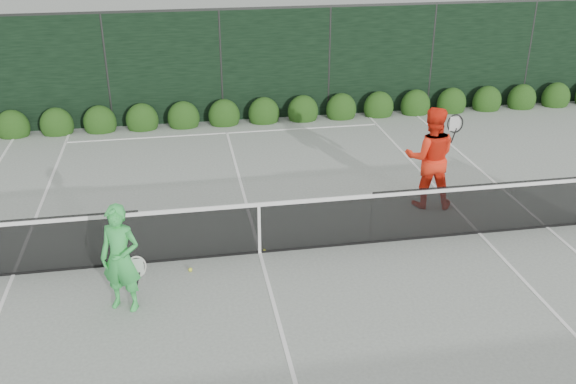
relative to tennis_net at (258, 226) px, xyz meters
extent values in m
plane|color=gray|center=(0.02, 0.00, -0.53)|extent=(80.00, 80.00, 0.00)
cube|color=black|center=(-4.18, 0.00, -0.02)|extent=(4.40, 0.01, 1.02)
cube|color=black|center=(0.02, 0.00, -0.05)|extent=(4.00, 0.01, 0.96)
cube|color=black|center=(4.22, 0.00, -0.02)|extent=(4.40, 0.01, 1.02)
cube|color=white|center=(0.02, 0.00, 0.41)|extent=(12.80, 0.03, 0.07)
cube|color=black|center=(0.02, 0.00, -0.51)|extent=(12.80, 0.02, 0.04)
cube|color=white|center=(0.02, 0.00, -0.07)|extent=(0.05, 0.03, 0.91)
imported|color=green|center=(-2.20, -1.25, 0.32)|extent=(0.73, 0.62, 1.70)
torus|color=silver|center=(-2.00, -1.15, 0.09)|extent=(0.30, 0.07, 0.30)
cylinder|color=black|center=(-2.00, -1.15, -0.15)|extent=(0.10, 0.03, 0.30)
imported|color=#FF2F15|center=(3.61, 1.34, 0.50)|extent=(1.16, 1.00, 2.06)
torus|color=black|center=(3.96, 1.14, 1.24)|extent=(0.30, 0.08, 0.30)
cylinder|color=black|center=(3.96, 1.14, 1.00)|extent=(0.10, 0.03, 0.30)
cube|color=white|center=(5.51, 0.00, -0.53)|extent=(0.06, 23.77, 0.01)
cube|color=white|center=(-4.09, 0.00, -0.53)|extent=(0.06, 23.77, 0.01)
cube|color=white|center=(4.14, 0.00, -0.53)|extent=(0.06, 23.77, 0.01)
cube|color=white|center=(0.02, 11.88, -0.53)|extent=(11.03, 0.06, 0.01)
cube|color=white|center=(0.02, 6.40, -0.53)|extent=(8.23, 0.06, 0.01)
cube|color=white|center=(0.02, 0.00, -0.53)|extent=(0.06, 12.80, 0.01)
cube|color=black|center=(0.02, 7.50, 0.97)|extent=(32.00, 0.06, 3.00)
cube|color=#262826|center=(0.02, 7.50, 2.50)|extent=(32.00, 0.06, 0.06)
cylinder|color=#262826|center=(-2.98, 7.50, 0.97)|extent=(0.08, 0.08, 3.00)
cylinder|color=#262826|center=(0.02, 7.50, 0.97)|extent=(0.08, 0.08, 3.00)
cylinder|color=#262826|center=(3.02, 7.50, 0.97)|extent=(0.08, 0.08, 3.00)
cylinder|color=#262826|center=(6.02, 7.50, 0.97)|extent=(0.08, 0.08, 3.00)
cylinder|color=#262826|center=(9.02, 7.50, 0.97)|extent=(0.08, 0.08, 3.00)
ellipsoid|color=#16360E|center=(-5.48, 7.15, -0.30)|extent=(0.86, 0.65, 0.94)
ellipsoid|color=#16360E|center=(-4.38, 7.15, -0.30)|extent=(0.86, 0.65, 0.94)
ellipsoid|color=#16360E|center=(-3.28, 7.15, -0.30)|extent=(0.86, 0.65, 0.94)
ellipsoid|color=#16360E|center=(-2.18, 7.15, -0.30)|extent=(0.86, 0.65, 0.94)
ellipsoid|color=#16360E|center=(-1.08, 7.15, -0.30)|extent=(0.86, 0.65, 0.94)
ellipsoid|color=#16360E|center=(0.02, 7.15, -0.30)|extent=(0.86, 0.65, 0.94)
ellipsoid|color=#16360E|center=(1.12, 7.15, -0.30)|extent=(0.86, 0.65, 0.94)
ellipsoid|color=#16360E|center=(2.22, 7.15, -0.30)|extent=(0.86, 0.65, 0.94)
ellipsoid|color=#16360E|center=(3.32, 7.15, -0.30)|extent=(0.86, 0.65, 0.94)
ellipsoid|color=#16360E|center=(4.42, 7.15, -0.30)|extent=(0.86, 0.65, 0.94)
ellipsoid|color=#16360E|center=(5.52, 7.15, -0.30)|extent=(0.86, 0.65, 0.94)
ellipsoid|color=#16360E|center=(6.62, 7.15, -0.30)|extent=(0.86, 0.65, 0.94)
ellipsoid|color=#16360E|center=(7.72, 7.15, -0.30)|extent=(0.86, 0.65, 0.94)
ellipsoid|color=#16360E|center=(8.82, 7.15, -0.30)|extent=(0.86, 0.65, 0.94)
ellipsoid|color=#16360E|center=(9.92, 7.15, -0.30)|extent=(0.86, 0.65, 0.94)
sphere|color=#E5EF35|center=(-1.20, -0.40, -0.50)|extent=(0.07, 0.07, 0.07)
sphere|color=#E5EF35|center=(-2.31, 0.28, -0.50)|extent=(0.07, 0.07, 0.07)
sphere|color=#E5EF35|center=(0.11, 0.03, -0.50)|extent=(0.07, 0.07, 0.07)
camera|label=1|loc=(-1.20, -9.71, 5.15)|focal=40.00mm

